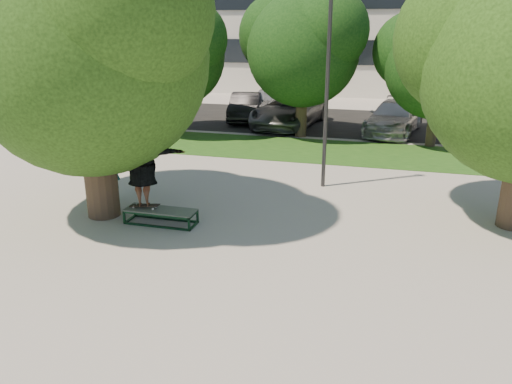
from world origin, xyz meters
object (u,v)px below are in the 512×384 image
(lamppost, at_px, (327,83))
(car_dark, at_px, (245,107))
(car_silver_a, at_px, (271,102))
(car_grey, at_px, (289,111))
(grind_box, at_px, (161,216))
(bystander, at_px, (108,167))
(car_silver_b, at_px, (394,117))
(tree_left, at_px, (85,40))

(lamppost, bearing_deg, car_dark, 118.56)
(car_silver_a, relative_size, car_grey, 0.85)
(grind_box, height_order, car_silver_a, car_silver_a)
(grind_box, bearing_deg, bystander, 149.06)
(lamppost, distance_m, car_grey, 9.84)
(car_grey, distance_m, car_silver_b, 5.01)
(car_grey, relative_size, car_silver_b, 1.12)
(bystander, height_order, car_dark, bystander)
(grind_box, bearing_deg, car_silver_a, 93.66)
(lamppost, height_order, car_grey, lamppost)
(car_grey, bearing_deg, lamppost, -66.23)
(car_silver_b, bearing_deg, car_dark, -178.86)
(grind_box, height_order, car_silver_b, car_silver_b)
(lamppost, bearing_deg, grind_box, -130.21)
(car_silver_b, bearing_deg, tree_left, -109.13)
(tree_left, bearing_deg, bystander, 110.40)
(car_silver_a, bearing_deg, car_dark, -125.56)
(grind_box, relative_size, car_silver_b, 0.36)
(car_silver_b, bearing_deg, car_grey, -171.73)
(lamppost, xyz_separation_m, bystander, (-5.69, -2.82, -2.19))
(tree_left, relative_size, lamppost, 1.16)
(lamppost, distance_m, car_silver_b, 9.40)
(grind_box, distance_m, bystander, 2.67)
(tree_left, distance_m, car_silver_b, 15.16)
(tree_left, xyz_separation_m, car_grey, (2.29, 12.97, -3.64))
(tree_left, xyz_separation_m, bystander, (-0.40, 1.08, -3.46))
(lamppost, xyz_separation_m, car_silver_b, (2.00, 8.86, -2.42))
(grind_box, relative_size, car_grey, 0.32)
(bystander, relative_size, car_silver_a, 0.40)
(lamppost, relative_size, car_grey, 1.09)
(grind_box, bearing_deg, car_grey, 87.83)
(tree_left, bearing_deg, car_silver_b, 60.24)
(lamppost, height_order, car_silver_a, lamppost)
(tree_left, height_order, grind_box, tree_left)
(lamppost, bearing_deg, bystander, -153.62)
(tree_left, distance_m, grind_box, 4.60)
(lamppost, xyz_separation_m, grind_box, (-3.50, -4.14, -2.96))
(bystander, distance_m, car_grey, 12.19)
(tree_left, relative_size, bystander, 3.72)
(grind_box, distance_m, car_silver_b, 14.13)
(car_dark, xyz_separation_m, car_grey, (2.50, -1.05, 0.08))
(bystander, height_order, car_silver_b, bystander)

